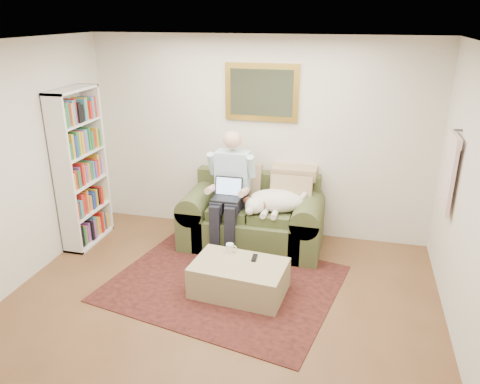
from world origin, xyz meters
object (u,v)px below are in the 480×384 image
at_px(sleeping_dog, 276,201).
at_px(bookshelf, 81,169).
at_px(laptop, 227,193).
at_px(coffee_mug, 230,248).
at_px(seated_man, 229,193).
at_px(ottoman, 239,278).
at_px(sofa, 252,223).

xyz_separation_m(sleeping_dog, bookshelf, (-2.45, -0.33, 0.32)).
height_order(laptop, bookshelf, bookshelf).
relative_size(coffee_mug, bookshelf, 0.05).
distance_m(seated_man, ottoman, 1.20).
xyz_separation_m(seated_man, ottoman, (0.38, -0.99, -0.57)).
bearing_deg(ottoman, sleeping_dog, 79.12).
relative_size(laptop, sleeping_dog, 0.47).
bearing_deg(sofa, seated_man, -148.55).
distance_m(ottoman, coffee_mug, 0.36).
xyz_separation_m(laptop, ottoman, (0.38, -0.92, -0.60)).
distance_m(sofa, laptop, 0.59).
height_order(sofa, ottoman, sofa).
bearing_deg(seated_man, laptop, -90.00).
distance_m(laptop, ottoman, 1.16).
height_order(sleeping_dog, ottoman, sleeping_dog).
relative_size(sofa, ottoman, 1.81).
xyz_separation_m(sofa, sleeping_dog, (0.32, -0.09, 0.37)).
height_order(seated_man, bookshelf, bookshelf).
xyz_separation_m(sleeping_dog, coffee_mug, (-0.37, -0.83, -0.27)).
bearing_deg(laptop, sofa, 41.02).
relative_size(ottoman, bookshelf, 0.49).
height_order(laptop, ottoman, laptop).
height_order(coffee_mug, bookshelf, bookshelf).
bearing_deg(bookshelf, sleeping_dog, 7.63).
relative_size(sofa, seated_man, 1.19).
xyz_separation_m(coffee_mug, bookshelf, (-2.08, 0.51, 0.59)).
relative_size(ottoman, coffee_mug, 9.78).
bearing_deg(sofa, coffee_mug, -93.11).
bearing_deg(coffee_mug, laptop, 107.32).
height_order(sleeping_dog, bookshelf, bookshelf).
bearing_deg(coffee_mug, bookshelf, 166.36).
relative_size(sofa, laptop, 5.15).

